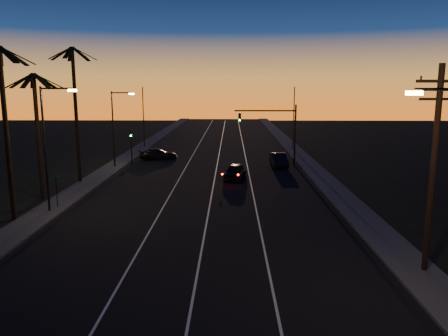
{
  "coord_description": "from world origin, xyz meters",
  "views": [
    {
      "loc": [
        2.12,
        -10.24,
        8.92
      ],
      "look_at": [
        1.63,
        19.82,
        3.36
      ],
      "focal_mm": 35.0,
      "sensor_mm": 36.0,
      "label": 1
    }
  ],
  "objects_px": {
    "utility_pole": "(433,166)",
    "signal_mast": "(275,124)",
    "right_car": "(279,160)",
    "lead_car": "(235,172)",
    "cross_car": "(158,154)"
  },
  "relations": [
    {
      "from": "signal_mast",
      "to": "cross_car",
      "type": "relative_size",
      "value": 1.4
    },
    {
      "from": "lead_car",
      "to": "cross_car",
      "type": "relative_size",
      "value": 1.01
    },
    {
      "from": "lead_car",
      "to": "right_car",
      "type": "xyz_separation_m",
      "value": [
        5.04,
        6.97,
        0.02
      ]
    },
    {
      "from": "lead_car",
      "to": "cross_car",
      "type": "distance_m",
      "value": 15.16
    },
    {
      "from": "utility_pole",
      "to": "right_car",
      "type": "distance_m",
      "value": 29.46
    },
    {
      "from": "utility_pole",
      "to": "signal_mast",
      "type": "distance_m",
      "value": 30.33
    },
    {
      "from": "lead_car",
      "to": "utility_pole",
      "type": "bearing_deg",
      "value": -67.43
    },
    {
      "from": "utility_pole",
      "to": "cross_car",
      "type": "bearing_deg",
      "value": 118.99
    },
    {
      "from": "utility_pole",
      "to": "lead_car",
      "type": "xyz_separation_m",
      "value": [
        -9.09,
        21.86,
        -4.56
      ]
    },
    {
      "from": "lead_car",
      "to": "right_car",
      "type": "relative_size",
      "value": 1.08
    },
    {
      "from": "utility_pole",
      "to": "signal_mast",
      "type": "relative_size",
      "value": 1.41
    },
    {
      "from": "cross_car",
      "to": "signal_mast",
      "type": "bearing_deg",
      "value": -14.41
    },
    {
      "from": "lead_car",
      "to": "cross_car",
      "type": "xyz_separation_m",
      "value": [
        -9.55,
        11.78,
        -0.06
      ]
    },
    {
      "from": "utility_pole",
      "to": "signal_mast",
      "type": "bearing_deg",
      "value": 98.47
    },
    {
      "from": "signal_mast",
      "to": "lead_car",
      "type": "xyz_separation_m",
      "value": [
        -4.62,
        -8.13,
        -4.02
      ]
    }
  ]
}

